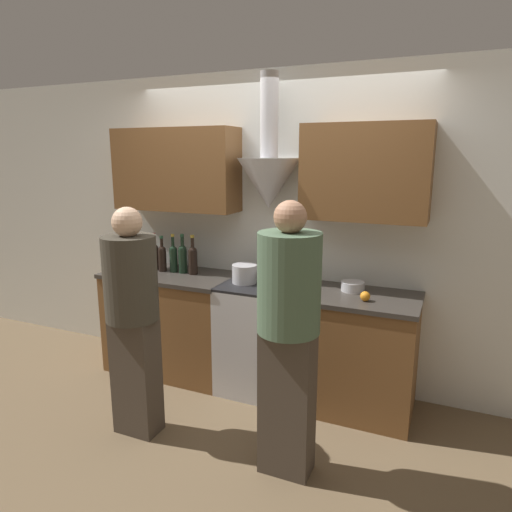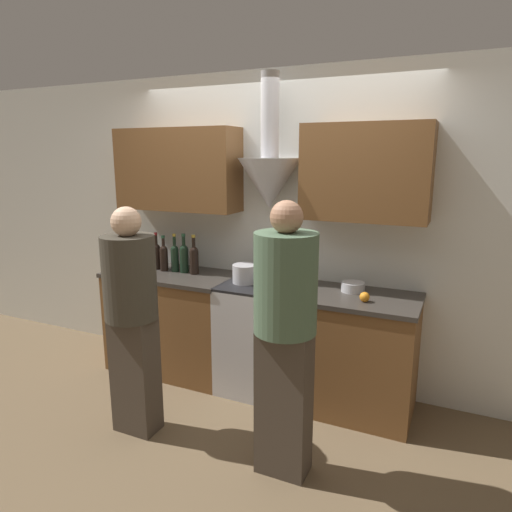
{
  "view_description": "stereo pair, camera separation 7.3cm",
  "coord_description": "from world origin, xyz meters",
  "px_view_note": "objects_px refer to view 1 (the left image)",
  "views": [
    {
      "loc": [
        1.38,
        -2.94,
        1.92
      ],
      "look_at": [
        0.0,
        0.23,
        1.16
      ],
      "focal_mm": 32.0,
      "sensor_mm": 36.0,
      "label": 1
    },
    {
      "loc": [
        1.44,
        -2.91,
        1.92
      ],
      "look_at": [
        0.0,
        0.23,
        1.16
      ],
      "focal_mm": 32.0,
      "sensor_mm": 36.0,
      "label": 2
    }
  ],
  "objects_px": {
    "wine_bottle_6": "(183,257)",
    "mixing_bowl": "(279,280)",
    "wine_bottle_5": "(173,257)",
    "wine_bottle_7": "(193,259)",
    "orange_fruit": "(365,296)",
    "saucepan": "(353,286)",
    "wine_bottle_4": "(162,257)",
    "person_foreground_right": "(288,330)",
    "wine_bottle_1": "(136,253)",
    "stove_range": "(261,336)",
    "wine_bottle_2": "(146,255)",
    "wine_bottle_0": "(128,251)",
    "stock_pot": "(245,274)",
    "person_foreground_left": "(133,314)",
    "wine_bottle_3": "(155,255)"
  },
  "relations": [
    {
      "from": "wine_bottle_3",
      "to": "wine_bottle_7",
      "type": "bearing_deg",
      "value": -0.89
    },
    {
      "from": "stove_range",
      "to": "orange_fruit",
      "type": "height_order",
      "value": "orange_fruit"
    },
    {
      "from": "wine_bottle_4",
      "to": "wine_bottle_2",
      "type": "bearing_deg",
      "value": 176.73
    },
    {
      "from": "wine_bottle_1",
      "to": "person_foreground_right",
      "type": "height_order",
      "value": "person_foreground_right"
    },
    {
      "from": "wine_bottle_1",
      "to": "wine_bottle_4",
      "type": "relative_size",
      "value": 1.09
    },
    {
      "from": "wine_bottle_5",
      "to": "person_foreground_right",
      "type": "xyz_separation_m",
      "value": [
        1.41,
        -0.94,
        -0.12
      ]
    },
    {
      "from": "person_foreground_right",
      "to": "mixing_bowl",
      "type": "bearing_deg",
      "value": 113.88
    },
    {
      "from": "stove_range",
      "to": "wine_bottle_5",
      "type": "relative_size",
      "value": 2.68
    },
    {
      "from": "wine_bottle_6",
      "to": "wine_bottle_1",
      "type": "bearing_deg",
      "value": -177.17
    },
    {
      "from": "wine_bottle_4",
      "to": "person_foreground_left",
      "type": "height_order",
      "value": "person_foreground_left"
    },
    {
      "from": "wine_bottle_4",
      "to": "orange_fruit",
      "type": "relative_size",
      "value": 4.49
    },
    {
      "from": "wine_bottle_1",
      "to": "person_foreground_left",
      "type": "height_order",
      "value": "person_foreground_left"
    },
    {
      "from": "stove_range",
      "to": "saucepan",
      "type": "relative_size",
      "value": 5.1
    },
    {
      "from": "wine_bottle_6",
      "to": "mixing_bowl",
      "type": "bearing_deg",
      "value": -0.42
    },
    {
      "from": "stove_range",
      "to": "stock_pot",
      "type": "height_order",
      "value": "stock_pot"
    },
    {
      "from": "wine_bottle_1",
      "to": "stock_pot",
      "type": "height_order",
      "value": "wine_bottle_1"
    },
    {
      "from": "wine_bottle_0",
      "to": "person_foreground_right",
      "type": "relative_size",
      "value": 0.21
    },
    {
      "from": "orange_fruit",
      "to": "saucepan",
      "type": "bearing_deg",
      "value": 121.72
    },
    {
      "from": "wine_bottle_1",
      "to": "stove_range",
      "type": "bearing_deg",
      "value": -1.24
    },
    {
      "from": "wine_bottle_5",
      "to": "orange_fruit",
      "type": "height_order",
      "value": "wine_bottle_5"
    },
    {
      "from": "stove_range",
      "to": "wine_bottle_3",
      "type": "xyz_separation_m",
      "value": [
        -1.06,
        0.05,
        0.58
      ]
    },
    {
      "from": "wine_bottle_0",
      "to": "mixing_bowl",
      "type": "height_order",
      "value": "wine_bottle_0"
    },
    {
      "from": "wine_bottle_0",
      "to": "saucepan",
      "type": "bearing_deg",
      "value": 1.34
    },
    {
      "from": "wine_bottle_4",
      "to": "wine_bottle_6",
      "type": "distance_m",
      "value": 0.2
    },
    {
      "from": "wine_bottle_1",
      "to": "person_foreground_left",
      "type": "distance_m",
      "value": 1.19
    },
    {
      "from": "wine_bottle_5",
      "to": "wine_bottle_6",
      "type": "bearing_deg",
      "value": 2.89
    },
    {
      "from": "wine_bottle_5",
      "to": "wine_bottle_7",
      "type": "xyz_separation_m",
      "value": [
        0.2,
        -0.0,
        0.0
      ]
    },
    {
      "from": "mixing_bowl",
      "to": "person_foreground_left",
      "type": "relative_size",
      "value": 0.17
    },
    {
      "from": "stove_range",
      "to": "wine_bottle_3",
      "type": "bearing_deg",
      "value": 177.2
    },
    {
      "from": "wine_bottle_6",
      "to": "person_foreground_left",
      "type": "bearing_deg",
      "value": -77.57
    },
    {
      "from": "mixing_bowl",
      "to": "person_foreground_left",
      "type": "height_order",
      "value": "person_foreground_left"
    },
    {
      "from": "wine_bottle_2",
      "to": "person_foreground_left",
      "type": "distance_m",
      "value": 1.14
    },
    {
      "from": "wine_bottle_1",
      "to": "wine_bottle_5",
      "type": "xyz_separation_m",
      "value": [
        0.39,
        0.02,
        -0.01
      ]
    },
    {
      "from": "stove_range",
      "to": "wine_bottle_2",
      "type": "xyz_separation_m",
      "value": [
        -1.15,
        0.04,
        0.58
      ]
    },
    {
      "from": "wine_bottle_5",
      "to": "wine_bottle_4",
      "type": "bearing_deg",
      "value": -170.19
    },
    {
      "from": "wine_bottle_3",
      "to": "stock_pot",
      "type": "distance_m",
      "value": 0.93
    },
    {
      "from": "wine_bottle_1",
      "to": "wine_bottle_7",
      "type": "bearing_deg",
      "value": 1.82
    },
    {
      "from": "stove_range",
      "to": "wine_bottle_5",
      "type": "bearing_deg",
      "value": 176.92
    },
    {
      "from": "wine_bottle_6",
      "to": "stock_pot",
      "type": "bearing_deg",
      "value": -6.79
    },
    {
      "from": "person_foreground_right",
      "to": "wine_bottle_7",
      "type": "bearing_deg",
      "value": 142.2
    },
    {
      "from": "wine_bottle_5",
      "to": "person_foreground_right",
      "type": "relative_size",
      "value": 0.2
    },
    {
      "from": "stock_pot",
      "to": "wine_bottle_1",
      "type": "bearing_deg",
      "value": 177.38
    },
    {
      "from": "wine_bottle_5",
      "to": "person_foreground_right",
      "type": "distance_m",
      "value": 1.7
    },
    {
      "from": "wine_bottle_3",
      "to": "person_foreground_right",
      "type": "xyz_separation_m",
      "value": [
        1.62,
        -0.95,
        -0.12
      ]
    },
    {
      "from": "wine_bottle_4",
      "to": "person_foreground_left",
      "type": "bearing_deg",
      "value": -66.44
    },
    {
      "from": "wine_bottle_0",
      "to": "person_foreground_left",
      "type": "xyz_separation_m",
      "value": [
        0.8,
        -0.97,
        -0.17
      ]
    },
    {
      "from": "wine_bottle_2",
      "to": "wine_bottle_6",
      "type": "xyz_separation_m",
      "value": [
        0.38,
        0.01,
        0.01
      ]
    },
    {
      "from": "wine_bottle_1",
      "to": "mixing_bowl",
      "type": "xyz_separation_m",
      "value": [
        1.39,
        0.02,
        -0.1
      ]
    },
    {
      "from": "wine_bottle_6",
      "to": "person_foreground_right",
      "type": "height_order",
      "value": "person_foreground_right"
    },
    {
      "from": "wine_bottle_5",
      "to": "stock_pot",
      "type": "xyz_separation_m",
      "value": [
        0.73,
        -0.07,
        -0.06
      ]
    }
  ]
}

